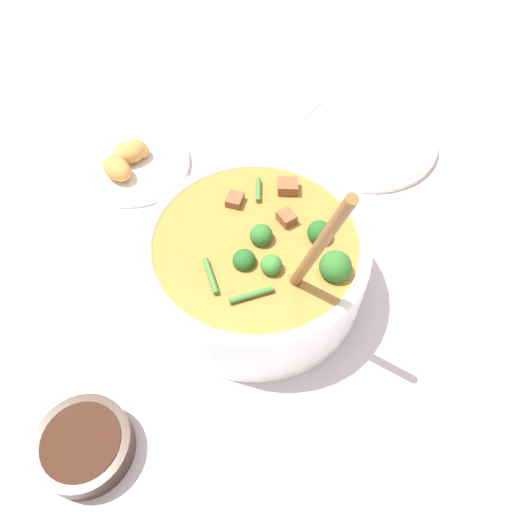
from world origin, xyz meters
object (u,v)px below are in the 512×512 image
at_px(empty_plate, 365,137).
at_px(stew_bowl, 257,259).
at_px(condiment_bowl, 84,445).
at_px(food_plate, 132,162).

bearing_deg(empty_plate, stew_bowl, -56.16).
distance_m(stew_bowl, empty_plate, 0.35).
relative_size(condiment_bowl, empty_plate, 0.43).
bearing_deg(stew_bowl, condiment_bowl, -64.45).
xyz_separation_m(stew_bowl, food_plate, (-0.29, -0.10, -0.05)).
bearing_deg(stew_bowl, food_plate, -161.75).
bearing_deg(condiment_bowl, stew_bowl, 115.55).
distance_m(empty_plate, food_plate, 0.40).
relative_size(stew_bowl, condiment_bowl, 2.73).
xyz_separation_m(condiment_bowl, empty_plate, (-0.32, 0.55, -0.01)).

